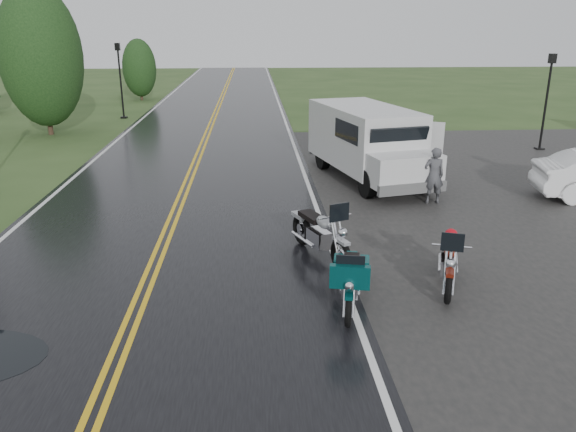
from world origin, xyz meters
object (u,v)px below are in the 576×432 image
object	(u,v)px
motorcycle_teal	(349,296)
lamp_post_far_right	(546,102)
motorcycle_red	(450,273)
person_at_van	(434,177)
motorcycle_silver	(341,242)
lamp_post_far_left	(121,81)
van_white	(369,159)

from	to	relation	value
motorcycle_teal	lamp_post_far_right	size ratio (longest dim) A/B	0.54
motorcycle_red	person_at_van	xyz separation A→B (m)	(1.59, 6.01, 0.15)
motorcycle_silver	lamp_post_far_right	xyz separation A→B (m)	(9.85, 11.40, 1.20)
lamp_post_far_right	motorcycle_red	bearing A→B (deg)	-122.38
person_at_van	lamp_post_far_left	world-z (taller)	lamp_post_far_left
motorcycle_teal	van_white	size ratio (longest dim) A/B	0.34
motorcycle_teal	motorcycle_silver	xyz separation A→B (m)	(0.19, 2.13, 0.09)
motorcycle_teal	person_at_van	xyz separation A→B (m)	(3.48, 6.68, 0.18)
person_at_van	lamp_post_far_right	size ratio (longest dim) A/B	0.42
motorcycle_silver	van_white	distance (m)	5.46
lamp_post_far_left	person_at_van	bearing A→B (deg)	-53.61
motorcycle_silver	lamp_post_far_left	distance (m)	22.56
van_white	lamp_post_far_left	world-z (taller)	lamp_post_far_left
person_at_van	lamp_post_far_left	bearing A→B (deg)	-53.07
van_white	lamp_post_far_right	xyz separation A→B (m)	(8.28, 6.20, 0.72)
motorcycle_silver	lamp_post_far_right	distance (m)	15.11
motorcycle_red	motorcycle_silver	xyz separation A→B (m)	(-1.70, 1.46, 0.06)
lamp_post_far_left	lamp_post_far_right	xyz separation A→B (m)	(18.52, -9.39, -0.08)
lamp_post_far_left	lamp_post_far_right	distance (m)	20.77
motorcycle_teal	motorcycle_silver	distance (m)	2.14
motorcycle_silver	person_at_van	xyz separation A→B (m)	(3.29, 4.56, 0.09)
person_at_van	lamp_post_far_right	xyz separation A→B (m)	(6.56, 6.84, 1.11)
van_white	person_at_van	world-z (taller)	van_white
motorcycle_red	motorcycle_teal	xyz separation A→B (m)	(-1.89, -0.67, -0.03)
motorcycle_teal	lamp_post_far_left	xyz separation A→B (m)	(-8.48, 22.92, 1.37)
motorcycle_red	lamp_post_far_right	xyz separation A→B (m)	(8.15, 12.86, 1.26)
motorcycle_silver	motorcycle_red	bearing A→B (deg)	-62.72
motorcycle_teal	lamp_post_far_left	bearing A→B (deg)	121.64
motorcycle_red	lamp_post_far_left	bearing A→B (deg)	133.71
motorcycle_teal	lamp_post_far_left	distance (m)	24.47
van_white	person_at_van	xyz separation A→B (m)	(1.71, -0.64, -0.39)
motorcycle_red	motorcycle_teal	bearing A→B (deg)	-141.78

